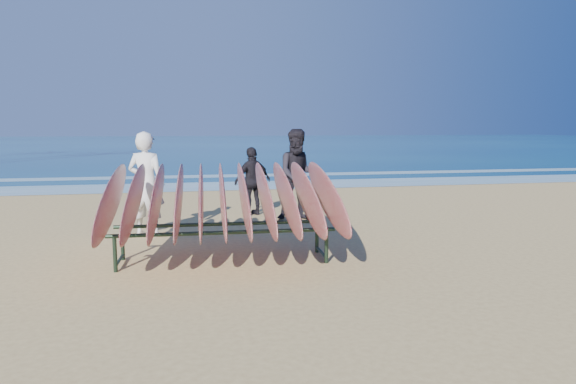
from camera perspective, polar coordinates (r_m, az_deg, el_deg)
name	(u,v)px	position (r m, az deg, el deg)	size (l,w,h in m)	color
ground	(299,264)	(7.53, 1.22, -7.96)	(120.00, 120.00, 0.00)	tan
ocean	(197,143)	(62.13, -10.04, 5.38)	(160.00, 160.00, 0.00)	navy
foam_near	(233,186)	(17.27, -6.08, 0.71)	(160.00, 160.00, 0.00)	white
foam_far	(225,176)	(20.74, -7.00, 1.79)	(160.00, 160.00, 0.00)	white
surfboard_rack	(223,198)	(7.52, -7.29, -0.67)	(3.30, 3.05, 1.56)	black
person_white	(146,184)	(9.59, -15.47, 0.84)	(0.69, 0.45, 1.89)	silver
person_dark_a	(299,175)	(10.86, 1.20, 1.93)	(0.94, 0.73, 1.93)	black
person_dark_b	(253,181)	(11.48, -3.95, 1.21)	(0.90, 0.37, 1.53)	black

